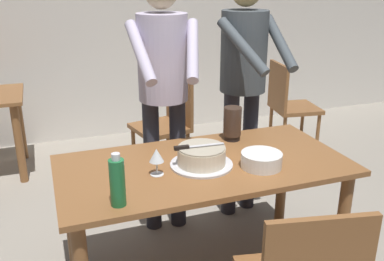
# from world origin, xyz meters

# --- Properties ---
(back_wall) EXTENTS (10.00, 0.12, 2.70)m
(back_wall) POSITION_xyz_m (0.00, 2.68, 1.35)
(back_wall) COLOR silver
(back_wall) RESTS_ON ground_plane
(main_dining_table) EXTENTS (1.58, 0.79, 0.75)m
(main_dining_table) POSITION_xyz_m (0.00, 0.00, 0.63)
(main_dining_table) COLOR brown
(main_dining_table) RESTS_ON ground_plane
(cake_on_platter) EXTENTS (0.34, 0.34, 0.11)m
(cake_on_platter) POSITION_xyz_m (-0.02, -0.03, 0.80)
(cake_on_platter) COLOR silver
(cake_on_platter) RESTS_ON main_dining_table
(cake_knife) EXTENTS (0.27, 0.04, 0.02)m
(cake_knife) POSITION_xyz_m (-0.10, -0.02, 0.87)
(cake_knife) COLOR silver
(cake_knife) RESTS_ON cake_on_platter
(plate_stack) EXTENTS (0.22, 0.22, 0.08)m
(plate_stack) POSITION_xyz_m (0.27, -0.15, 0.79)
(plate_stack) COLOR white
(plate_stack) RESTS_ON main_dining_table
(wine_glass_near) EXTENTS (0.08, 0.08, 0.14)m
(wine_glass_near) POSITION_xyz_m (-0.28, -0.05, 0.85)
(wine_glass_near) COLOR silver
(wine_glass_near) RESTS_ON main_dining_table
(water_bottle) EXTENTS (0.07, 0.07, 0.25)m
(water_bottle) POSITION_xyz_m (-0.52, -0.29, 0.86)
(water_bottle) COLOR #1E6B38
(water_bottle) RESTS_ON main_dining_table
(hurricane_lamp) EXTENTS (0.11, 0.11, 0.21)m
(hurricane_lamp) POSITION_xyz_m (0.29, 0.27, 0.86)
(hurricane_lamp) COLOR black
(hurricane_lamp) RESTS_ON main_dining_table
(person_cutting_cake) EXTENTS (0.46, 0.57, 1.72)m
(person_cutting_cake) POSITION_xyz_m (-0.05, 0.61, 1.08)
(person_cutting_cake) COLOR #2D2D38
(person_cutting_cake) RESTS_ON ground_plane
(person_standing_beside) EXTENTS (0.46, 0.57, 1.72)m
(person_standing_beside) POSITION_xyz_m (0.54, 0.64, 1.08)
(person_standing_beside) COLOR #2D2D38
(person_standing_beside) RESTS_ON ground_plane
(background_chair_0) EXTENTS (0.50, 0.50, 0.90)m
(background_chair_0) POSITION_xyz_m (1.56, 1.61, 0.49)
(background_chair_0) COLOR brown
(background_chair_0) RESTS_ON ground_plane
(background_chair_1) EXTENTS (0.52, 0.52, 0.90)m
(background_chair_1) POSITION_xyz_m (0.24, 1.51, 0.49)
(background_chair_1) COLOR brown
(background_chair_1) RESTS_ON ground_plane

